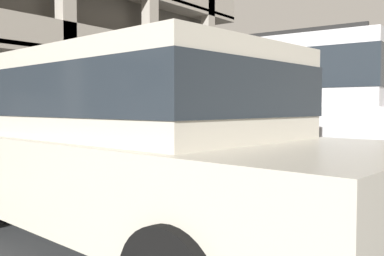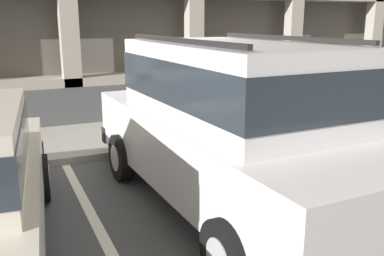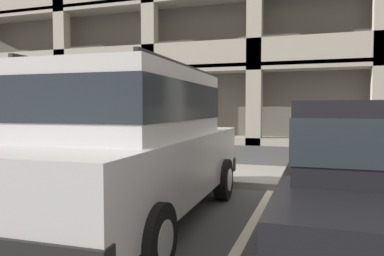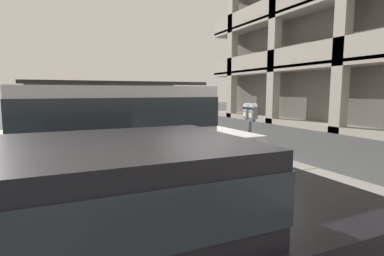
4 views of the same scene
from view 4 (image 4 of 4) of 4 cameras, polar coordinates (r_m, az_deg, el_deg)
ground_plane at (r=6.18m, az=7.17°, el=-11.36°), size 80.00×80.00×0.10m
sidewalk at (r=6.88m, az=16.60°, el=-8.71°), size 40.00×2.20×0.12m
parking_stall_lines at (r=4.27m, az=1.57°, el=-19.24°), size 12.54×4.80×0.01m
silver_suv at (r=5.10m, az=-14.07°, el=-2.26°), size 2.12×4.83×2.03m
red_sedan at (r=8.07m, az=-19.46°, el=-1.01°), size 2.16×4.63×1.54m
dark_hatchback at (r=2.42m, az=-10.79°, el=-19.44°), size 1.85×4.48×1.54m
parking_meter_near at (r=5.97m, az=10.95°, el=0.86°), size 0.35×0.12×1.54m
parking_meter_far at (r=11.60m, az=-6.96°, el=3.18°), size 0.15×0.12×1.54m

